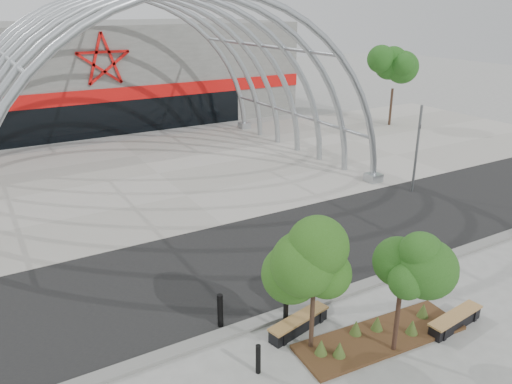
{
  "coord_description": "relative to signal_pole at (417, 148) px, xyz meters",
  "views": [
    {
      "loc": [
        -9.12,
        -11.63,
        9.42
      ],
      "look_at": [
        0.0,
        4.0,
        2.6
      ],
      "focal_mm": 35.0,
      "sensor_mm": 36.0,
      "label": 1
    }
  ],
  "objects": [
    {
      "name": "ground",
      "position": [
        -10.72,
        -5.77,
        -2.44
      ],
      "size": [
        140.0,
        140.0,
        0.0
      ],
      "primitive_type": "plane",
      "color": "gray",
      "rests_on": "ground"
    },
    {
      "name": "road",
      "position": [
        -10.72,
        -2.27,
        -2.43
      ],
      "size": [
        140.0,
        7.0,
        0.02
      ],
      "primitive_type": "cube",
      "color": "black",
      "rests_on": "ground"
    },
    {
      "name": "forecourt",
      "position": [
        -10.72,
        9.73,
        -2.42
      ],
      "size": [
        60.0,
        17.0,
        0.04
      ],
      "primitive_type": "cube",
      "color": "#A4A095",
      "rests_on": "ground"
    },
    {
      "name": "kerb",
      "position": [
        -10.72,
        -6.02,
        -2.38
      ],
      "size": [
        60.0,
        0.5,
        0.12
      ],
      "primitive_type": "cube",
      "color": "slate",
      "rests_on": "ground"
    },
    {
      "name": "arena_building",
      "position": [
        -10.72,
        27.68,
        1.55
      ],
      "size": [
        34.0,
        15.24,
        8.0
      ],
      "color": "slate",
      "rests_on": "ground"
    },
    {
      "name": "vault_canopy",
      "position": [
        -10.72,
        9.73,
        -2.42
      ],
      "size": [
        20.8,
        15.8,
        20.36
      ],
      "color": "#A4AAAF",
      "rests_on": "ground"
    },
    {
      "name": "planting_bed",
      "position": [
        -10.39,
        -8.48,
        -2.3
      ],
      "size": [
        5.45,
        2.03,
        0.57
      ],
      "color": "#3C2917",
      "rests_on": "ground"
    },
    {
      "name": "signal_pole",
      "position": [
        0.0,
        0.0,
        0.0
      ],
      "size": [
        0.28,
        0.66,
        4.67
      ],
      "color": "slate",
      "rests_on": "ground"
    },
    {
      "name": "street_tree_0",
      "position": [
        -12.41,
        -7.83,
        0.57
      ],
      "size": [
        1.84,
        1.84,
        4.19
      ],
      "color": "#2F1E16",
      "rests_on": "ground"
    },
    {
      "name": "street_tree_1",
      "position": [
        -10.43,
        -9.15,
        0.4
      ],
      "size": [
        1.67,
        1.67,
        3.96
      ],
      "color": "black",
      "rests_on": "ground"
    },
    {
      "name": "bench_0",
      "position": [
        -12.22,
        -6.94,
        -2.21
      ],
      "size": [
        2.31,
        0.96,
        0.47
      ],
      "color": "black",
      "rests_on": "ground"
    },
    {
      "name": "bench_1",
      "position": [
        -7.94,
        -9.25,
        -2.21
      ],
      "size": [
        2.25,
        0.72,
        0.46
      ],
      "color": "black",
      "rests_on": "ground"
    },
    {
      "name": "bollard_0",
      "position": [
        -14.25,
        -7.93,
        -1.99
      ],
      "size": [
        0.14,
        0.14,
        0.89
      ],
      "primitive_type": "cylinder",
      "color": "black",
      "rests_on": "ground"
    },
    {
      "name": "bollard_1",
      "position": [
        -14.2,
        -5.54,
        -1.87
      ],
      "size": [
        0.18,
        0.18,
        1.14
      ],
      "primitive_type": "cylinder",
      "color": "black",
      "rests_on": "ground"
    },
    {
      "name": "bollard_2",
      "position": [
        -12.46,
        -6.57,
        -1.95
      ],
      "size": [
        0.16,
        0.16,
        0.99
      ],
      "primitive_type": "cylinder",
      "color": "black",
      "rests_on": "ground"
    },
    {
      "name": "bollard_3",
      "position": [
        -6.83,
        -7.67,
        -1.93
      ],
      "size": [
        0.16,
        0.16,
        1.01
      ],
      "primitive_type": "cylinder",
      "color": "black",
      "rests_on": "ground"
    },
    {
      "name": "bollard_4",
      "position": [
        -7.66,
        -6.95,
        -1.99
      ],
      "size": [
        0.14,
        0.14,
        0.89
      ],
      "primitive_type": "cylinder",
      "color": "black",
      "rests_on": "ground"
    },
    {
      "name": "bg_tree_1",
      "position": [
        10.28,
        12.23,
        1.81
      ],
      "size": [
        2.7,
        2.7,
        5.91
      ],
      "color": "black",
      "rests_on": "ground"
    }
  ]
}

